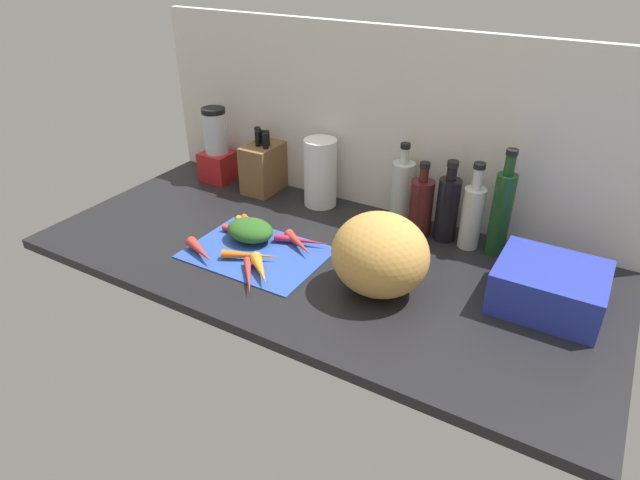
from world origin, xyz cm
name	(u,v)px	position (x,y,z in cm)	size (l,w,h in cm)	color
ground_plane	(320,258)	(0.00, 0.00, -1.50)	(170.00, 80.00, 3.00)	black
wall_back	(380,122)	(0.00, 38.50, 30.00)	(170.00, 3.00, 60.00)	silver
cutting_board	(256,252)	(-16.55, -9.49, 0.40)	(40.42, 29.14, 0.80)	#2D51B7
carrot_0	(299,243)	(-6.60, -1.37, 2.38)	(3.15, 3.15, 13.84)	red
carrot_1	(261,230)	(-22.01, 0.39, 1.95)	(2.31, 2.31, 12.15)	orange
carrot_2	(260,269)	(-7.97, -19.12, 2.60)	(3.60, 3.60, 13.34)	orange
carrot_3	(251,255)	(-15.27, -13.90, 2.11)	(2.63, 2.63, 16.99)	orange
carrot_4	(248,275)	(-9.60, -22.52, 1.93)	(2.25, 2.25, 16.29)	red
carrot_5	(255,226)	(-25.34, 1.83, 1.83)	(2.06, 2.06, 15.29)	orange
carrot_6	(241,232)	(-26.56, -3.83, 1.81)	(2.02, 2.02, 13.81)	red
carrot_7	(302,241)	(-6.86, 1.11, 2.03)	(2.46, 2.46, 17.47)	#B2264C
carrot_8	(248,229)	(-25.57, -1.69, 2.04)	(2.47, 2.47, 16.72)	orange
carrot_9	(201,251)	(-29.02, -19.83, 2.47)	(3.34, 3.34, 13.80)	red
carrot_greens_pile	(250,230)	(-22.33, -4.45, 4.01)	(15.17, 11.67, 6.42)	#2D6023
winter_squash	(380,255)	(22.95, -8.30, 11.19)	(25.94, 24.07, 22.37)	gold
knife_block	(264,167)	(-41.00, 29.31, 9.22)	(10.82, 16.21, 23.07)	brown
blender_appliance	(217,150)	(-61.89, 28.56, 12.03)	(11.49, 11.49, 27.97)	red
paper_towel_roll	(320,173)	(-17.14, 29.50, 11.83)	(11.27, 11.27, 23.66)	white
bottle_0	(402,191)	(11.97, 32.24, 10.77)	(7.33, 7.33, 26.86)	silver
bottle_1	(421,206)	(20.74, 26.72, 9.66)	(7.40, 7.40, 24.21)	#471919
bottle_2	(447,208)	(28.79, 27.83, 10.75)	(6.84, 6.84, 25.85)	black
bottle_3	(472,214)	(36.69, 27.09, 10.78)	(6.38, 6.38, 27.12)	silver
bottle_4	(501,211)	(44.68, 27.69, 13.72)	(5.90, 5.90, 32.51)	#19421E
dish_rack	(549,287)	(63.16, 7.25, 5.78)	(26.41, 22.91, 11.56)	#2838AD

